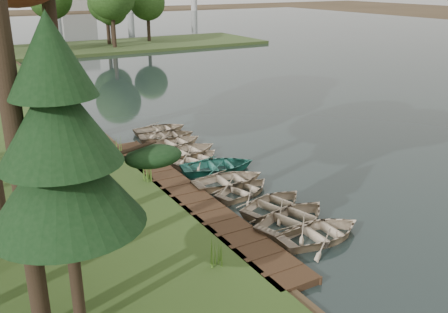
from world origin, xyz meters
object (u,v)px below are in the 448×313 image
rowboat_0 (321,231)px  rowboat_2 (274,202)px  pine_tree (60,145)px  boardwalk (186,196)px  rowboat_1 (294,216)px  stored_rowboat (79,156)px

rowboat_0 → rowboat_2: size_ratio=1.08×
rowboat_0 → rowboat_2: 2.94m
rowboat_2 → pine_tree: size_ratio=0.39×
boardwalk → rowboat_1: (2.49, -4.38, 0.28)m
rowboat_0 → rowboat_2: rowboat_0 is taller
rowboat_0 → stored_rowboat: (-5.68, 11.86, 0.26)m
boardwalk → stored_rowboat: 6.80m
boardwalk → pine_tree: pine_tree is taller
rowboat_2 → boardwalk: bearing=27.2°
rowboat_0 → rowboat_2: bearing=1.2°
boardwalk → rowboat_1: size_ratio=4.42×
boardwalk → stored_rowboat: size_ratio=4.49×
boardwalk → rowboat_2: 3.90m
boardwalk → stored_rowboat: (-3.04, 6.06, 0.52)m
boardwalk → stored_rowboat: stored_rowboat is taller
boardwalk → rowboat_0: (2.63, -5.80, 0.26)m
boardwalk → rowboat_2: rowboat_2 is taller
rowboat_1 → pine_tree: size_ratio=0.44×
rowboat_1 → pine_tree: bearing=88.4°
boardwalk → rowboat_1: rowboat_1 is taller
rowboat_1 → stored_rowboat: size_ratio=1.02×
rowboat_1 → pine_tree: (-8.85, -2.23, 5.02)m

